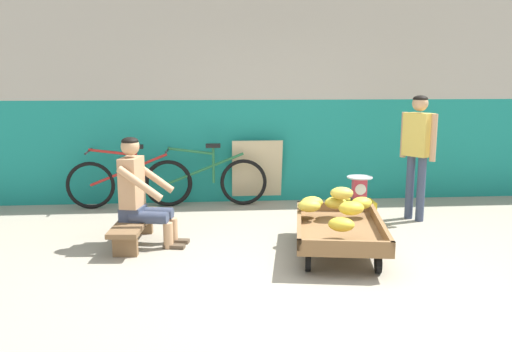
{
  "coord_description": "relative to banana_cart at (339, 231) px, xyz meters",
  "views": [
    {
      "loc": [
        -0.94,
        -4.26,
        1.75
      ],
      "look_at": [
        -0.5,
        1.0,
        0.75
      ],
      "focal_mm": 36.95,
      "sensor_mm": 36.0,
      "label": 1
    }
  ],
  "objects": [
    {
      "name": "ground_plane",
      "position": [
        -0.31,
        -0.7,
        -0.24
      ],
      "size": [
        80.0,
        80.0,
        0.0
      ],
      "primitive_type": "plane",
      "color": "gray"
    },
    {
      "name": "back_wall",
      "position": [
        -0.31,
        2.49,
        1.31
      ],
      "size": [
        16.0,
        0.3,
        3.09
      ],
      "color": "#19847A",
      "rests_on": "ground"
    },
    {
      "name": "banana_cart",
      "position": [
        0.0,
        0.0,
        0.0
      ],
      "size": [
        1.06,
        1.56,
        0.36
      ],
      "color": "brown",
      "rests_on": "ground"
    },
    {
      "name": "banana_pile",
      "position": [
        -0.0,
        0.16,
        0.22
      ],
      "size": [
        0.85,
        1.09,
        0.26
      ],
      "color": "yellow",
      "rests_on": "banana_cart"
    },
    {
      "name": "low_bench",
      "position": [
        -2.09,
        0.49,
        -0.04
      ],
      "size": [
        0.39,
        1.12,
        0.27
      ],
      "color": "brown",
      "rests_on": "ground"
    },
    {
      "name": "vendor_seated",
      "position": [
        -2.0,
        0.47,
        0.33
      ],
      "size": [
        0.72,
        0.56,
        1.14
      ],
      "color": "tan",
      "rests_on": "ground"
    },
    {
      "name": "plastic_crate",
      "position": [
        0.47,
        0.99,
        -0.09
      ],
      "size": [
        0.36,
        0.28,
        0.3
      ],
      "color": "gold",
      "rests_on": "ground"
    },
    {
      "name": "weighing_scale",
      "position": [
        0.47,
        0.99,
        0.21
      ],
      "size": [
        0.3,
        0.3,
        0.29
      ],
      "color": "#28282D",
      "rests_on": "plastic_crate"
    },
    {
      "name": "bicycle_near_left",
      "position": [
        -2.37,
        2.1,
        0.11
      ],
      "size": [
        1.66,
        0.48,
        0.86
      ],
      "color": "black",
      "rests_on": "ground"
    },
    {
      "name": "bicycle_far_left",
      "position": [
        -1.34,
        2.13,
        0.11
      ],
      "size": [
        1.66,
        0.48,
        0.86
      ],
      "color": "black",
      "rests_on": "ground"
    },
    {
      "name": "sign_board",
      "position": [
        -0.63,
        2.28,
        0.2
      ],
      "size": [
        0.7,
        0.2,
        0.89
      ],
      "color": "#C6B289",
      "rests_on": "ground"
    },
    {
      "name": "customer_adult",
      "position": [
        1.24,
        1.18,
        0.71
      ],
      "size": [
        0.34,
        0.42,
        1.53
      ],
      "color": "#38425B",
      "rests_on": "ground"
    },
    {
      "name": "shopping_bag",
      "position": [
        0.4,
        0.62,
        -0.12
      ],
      "size": [
        0.18,
        0.12,
        0.24
      ],
      "primitive_type": "cube",
      "color": "green",
      "rests_on": "ground"
    }
  ]
}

